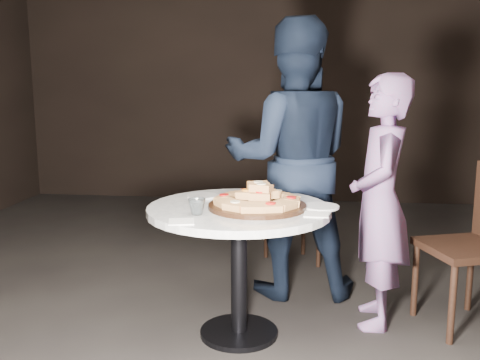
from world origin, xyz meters
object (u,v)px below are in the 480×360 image
(diner_navy, at_px, (292,160))
(water_glass, at_px, (197,207))
(table, at_px, (239,231))
(focaccia_pile, at_px, (258,197))
(serving_board, at_px, (257,206))
(chair_far, at_px, (296,207))
(diner_teal, at_px, (380,202))

(diner_navy, bearing_deg, water_glass, 57.82)
(table, height_order, focaccia_pile, focaccia_pile)
(serving_board, height_order, diner_navy, diner_navy)
(table, bearing_deg, serving_board, -18.99)
(focaccia_pile, distance_m, diner_navy, 0.72)
(serving_board, relative_size, water_glass, 5.89)
(diner_navy, bearing_deg, chair_far, -98.64)
(serving_board, distance_m, diner_navy, 0.73)
(table, height_order, diner_teal, diner_teal)
(table, xyz_separation_m, chair_far, (0.29, 1.17, -0.13))
(water_glass, bearing_deg, table, 47.92)
(chair_far, bearing_deg, water_glass, 49.98)
(chair_far, xyz_separation_m, diner_teal, (0.47, -0.91, 0.25))
(table, xyz_separation_m, diner_teal, (0.76, 0.26, 0.12))
(serving_board, xyz_separation_m, diner_navy, (0.16, 0.70, 0.15))
(water_glass, bearing_deg, chair_far, 71.19)
(focaccia_pile, bearing_deg, chair_far, 81.37)
(table, relative_size, focaccia_pile, 2.39)
(serving_board, distance_m, chair_far, 1.25)
(table, bearing_deg, focaccia_pile, -17.92)
(water_glass, bearing_deg, serving_board, 30.84)
(serving_board, bearing_deg, chair_far, 81.18)
(table, distance_m, diner_navy, 0.77)
(focaccia_pile, bearing_deg, table, 162.08)
(water_glass, xyz_separation_m, chair_far, (0.47, 1.37, -0.31))
(water_glass, height_order, diner_teal, diner_teal)
(serving_board, relative_size, focaccia_pile, 1.13)
(table, relative_size, serving_board, 2.12)
(table, height_order, serving_board, serving_board)
(water_glass, distance_m, chair_far, 1.48)
(diner_navy, bearing_deg, focaccia_pile, 72.25)
(diner_teal, bearing_deg, diner_navy, -126.38)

